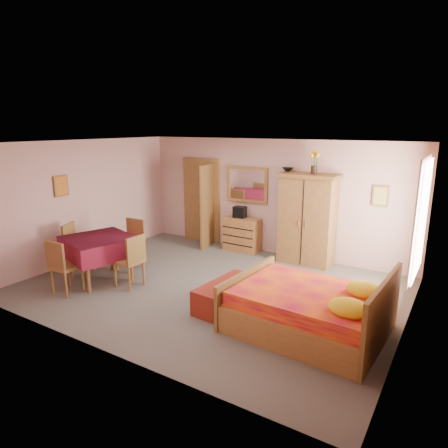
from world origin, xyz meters
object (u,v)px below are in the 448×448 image
Objects in this scene: chest_of_drawers at (242,234)px; floor_lamp at (286,213)px; chair_north at (129,245)px; bench at (225,294)px; chair_south at (66,266)px; chair_west at (80,249)px; chair_east at (129,261)px; wall_mirror at (247,185)px; bed at (308,298)px; stereo at (240,212)px; wardrobe at (307,219)px; dining_table at (100,259)px; sunflower_vase at (314,162)px.

chest_of_drawers is 1.22m from floor_lamp.
bench is at bearing 168.25° from chair_north.
chair_south reaches higher than bench.
floor_lamp is 4.39m from chair_west.
bench is 1.26× the size of chair_east.
wall_mirror is 1.08× the size of chair_east.
floor_lamp reaches higher than bench.
bed is (1.59, -2.90, -0.51)m from floor_lamp.
chair_north is 0.96m from chair_west.
bed is at bearing -45.96° from stereo.
chest_of_drawers is 0.43× the size of wardrobe.
chest_of_drawers is 2.67m from chair_north.
floor_lamp is 1.74× the size of dining_table.
sunflower_vase is 4.12m from chair_north.
bed is at bearing -70.78° from sunflower_vase.
sunflower_vase is 3.35m from bed.
floor_lamp is 4.61m from chair_south.
chair_west is (-2.04, -2.97, 0.11)m from chest_of_drawers.
bench is 2.63m from chair_north.
bench is at bearing -96.95° from wardrobe.
chest_of_drawers is at bearing 114.04° from bench.
stereo is at bearing -120.60° from chair_north.
stereo is (-0.07, 0.01, 0.53)m from chest_of_drawers.
bed is 1.44m from bench.
chair_west is at bearing 92.29° from chair_east.
stereo reaches higher than bench.
wall_mirror reaches higher than bed.
chest_of_drawers is at bearing 136.78° from bed.
chair_north is at bearing 109.97° from chair_west.
chair_west reaches higher than bench.
wall_mirror reaches higher than stereo.
stereo reaches higher than bed.
bed is 3.36m from chair_east.
bench is 1.06× the size of dining_table.
stereo is 2.68m from chair_north.
chair_west is at bearing -176.18° from bench.
dining_table is (-2.98, -2.99, -0.54)m from wardrobe.
stereo is at bearing 66.66° from dining_table.
stereo is 2.15m from sunflower_vase.
wall_mirror reaches higher than chair_south.
sunflower_vase reaches higher than dining_table.
bed reaches higher than dining_table.
chair_east reaches higher than bench.
bench is at bearing -69.27° from wall_mirror.
floor_lamp reaches higher than bed.
chair_east is at bearing -127.73° from wardrobe.
stereo is 0.23× the size of bench.
chair_south is (-1.45, -3.95, -1.06)m from wall_mirror.
wardrobe is 1.97× the size of chair_east.
wall_mirror is 2.26× the size of sunflower_vase.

